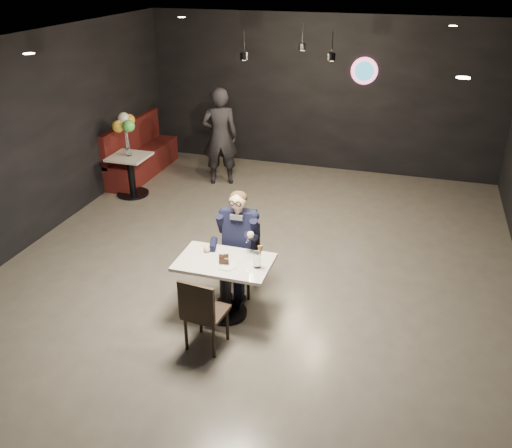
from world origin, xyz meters
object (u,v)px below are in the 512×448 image
(chair_near, at_px, (206,310))
(seated_man, at_px, (239,242))
(balloon_vase, at_px, (129,152))
(booth_bench, at_px, (142,148))
(side_table, at_px, (131,174))
(main_table, at_px, (225,288))
(chair_far, at_px, (240,260))
(sundae_glass, at_px, (257,260))
(passerby, at_px, (220,137))

(chair_near, distance_m, seated_man, 1.18)
(seated_man, relative_size, balloon_vase, 9.90)
(booth_bench, height_order, side_table, booth_bench)
(seated_man, distance_m, balloon_vase, 3.77)
(main_table, bearing_deg, chair_far, 90.00)
(chair_near, xyz_separation_m, booth_bench, (-3.18, 4.59, 0.08))
(booth_bench, xyz_separation_m, balloon_vase, (0.30, -1.00, 0.29))
(seated_man, height_order, sundae_glass, seated_man)
(chair_near, distance_m, balloon_vase, 4.62)
(sundae_glass, bearing_deg, seated_man, 125.24)
(side_table, relative_size, balloon_vase, 5.63)
(chair_far, distance_m, chair_near, 1.15)
(chair_near, xyz_separation_m, sundae_glass, (0.41, 0.58, 0.38))
(main_table, height_order, side_table, side_table)
(seated_man, distance_m, booth_bench, 4.68)
(seated_man, bearing_deg, main_table, -90.00)
(side_table, distance_m, balloon_vase, 0.41)
(seated_man, relative_size, booth_bench, 0.67)
(chair_near, bearing_deg, side_table, 134.72)
(main_table, distance_m, seated_man, 0.65)
(seated_man, bearing_deg, chair_far, 75.96)
(main_table, bearing_deg, balloon_vase, 133.96)
(chair_far, bearing_deg, side_table, 139.77)
(booth_bench, bearing_deg, chair_far, -47.22)
(passerby, bearing_deg, main_table, 89.07)
(sundae_glass, bearing_deg, passerby, 115.69)
(sundae_glass, bearing_deg, side_table, 137.49)
(booth_bench, bearing_deg, side_table, -73.30)
(booth_bench, relative_size, balloon_vase, 14.72)
(passerby, bearing_deg, booth_bench, -20.66)
(balloon_vase, bearing_deg, passerby, 37.68)
(chair_near, relative_size, balloon_vase, 6.33)
(main_table, distance_m, side_table, 4.15)
(seated_man, height_order, side_table, seated_man)
(passerby, bearing_deg, chair_far, 92.04)
(seated_man, height_order, booth_bench, seated_man)
(chair_far, distance_m, sundae_glass, 0.80)
(passerby, bearing_deg, chair_near, 86.53)
(chair_near, bearing_deg, chair_far, 95.99)
(chair_near, height_order, balloon_vase, chair_near)
(side_table, bearing_deg, main_table, -46.04)
(booth_bench, relative_size, passerby, 1.17)
(chair_far, bearing_deg, sundae_glass, -54.76)
(booth_bench, xyz_separation_m, passerby, (1.64, 0.03, 0.38))
(side_table, distance_m, passerby, 1.77)
(side_table, relative_size, passerby, 0.45)
(seated_man, bearing_deg, booth_bench, 132.78)
(sundae_glass, relative_size, booth_bench, 0.09)
(sundae_glass, height_order, balloon_vase, sundae_glass)
(side_table, xyz_separation_m, balloon_vase, (0.00, 0.00, 0.41))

